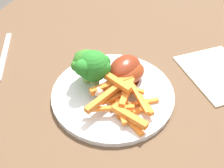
% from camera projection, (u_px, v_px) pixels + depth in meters
% --- Properties ---
extents(dining_table, '(0.96, 0.90, 0.71)m').
position_uv_depth(dining_table, '(120.00, 107.00, 0.64)').
color(dining_table, brown).
rests_on(dining_table, ground_plane).
extents(dinner_plate, '(0.25, 0.25, 0.01)m').
position_uv_depth(dinner_plate, '(112.00, 93.00, 0.53)').
color(dinner_plate, silver).
rests_on(dinner_plate, dining_table).
extents(broccoli_floret_front, '(0.06, 0.06, 0.07)m').
position_uv_depth(broccoli_floret_front, '(87.00, 63.00, 0.52)').
color(broccoli_floret_front, '#8DB859').
rests_on(broccoli_floret_front, dinner_plate).
extents(broccoli_floret_middle, '(0.07, 0.07, 0.08)m').
position_uv_depth(broccoli_floret_middle, '(94.00, 67.00, 0.50)').
color(broccoli_floret_middle, '#869F51').
rests_on(broccoli_floret_middle, dinner_plate).
extents(carrot_fries_pile, '(0.12, 0.13, 0.04)m').
position_uv_depth(carrot_fries_pile, '(122.00, 98.00, 0.48)').
color(carrot_fries_pile, orange).
rests_on(carrot_fries_pile, dinner_plate).
extents(chicken_drumstick_near, '(0.14, 0.08, 0.05)m').
position_uv_depth(chicken_drumstick_near, '(124.00, 70.00, 0.53)').
color(chicken_drumstick_near, '#56190D').
rests_on(chicken_drumstick_near, dinner_plate).
extents(chicken_drumstick_far, '(0.12, 0.10, 0.04)m').
position_uv_depth(chicken_drumstick_far, '(126.00, 74.00, 0.53)').
color(chicken_drumstick_far, '#5C1D0C').
rests_on(chicken_drumstick_far, dinner_plate).
extents(fork, '(0.17, 0.10, 0.00)m').
position_uv_depth(fork, '(4.00, 55.00, 0.63)').
color(fork, silver).
rests_on(fork, dining_table).
extents(napkin, '(0.22, 0.21, 0.00)m').
position_uv_depth(napkin, '(219.00, 73.00, 0.58)').
color(napkin, beige).
rests_on(napkin, dining_table).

